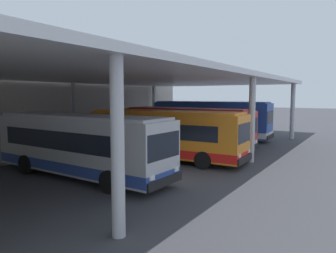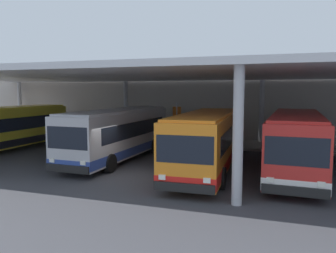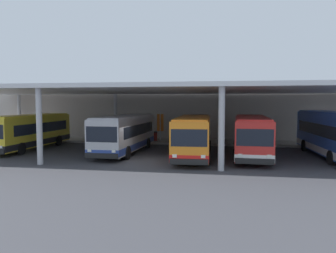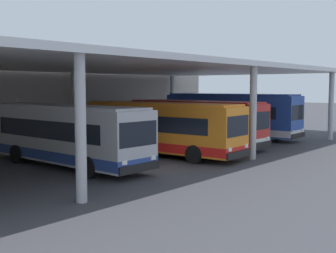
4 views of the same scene
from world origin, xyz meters
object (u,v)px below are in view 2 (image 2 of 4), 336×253
bus_second_bay (118,134)px  bus_far_bay (296,142)px  bus_nearest_bay (9,128)px  bench_waiting (219,136)px  bus_middle_bay (207,141)px  banner_sign (177,120)px  trash_bin (171,135)px

bus_second_bay → bus_far_bay: same height
bus_nearest_bay → bench_waiting: bearing=27.8°
bus_middle_bay → banner_sign: size_ratio=3.32×
bus_far_bay → trash_bin: 12.45m
bus_middle_bay → bench_waiting: (-0.99, 9.35, -0.99)m
bus_middle_bay → trash_bin: bearing=119.2°
bus_nearest_bay → bus_far_bay: 19.71m
bench_waiting → banner_sign: (-3.32, -0.88, 1.32)m
bus_middle_bay → trash_bin: (-4.98, 8.90, -0.98)m
bench_waiting → trash_bin: 4.01m
bus_middle_bay → bench_waiting: bus_middle_bay is taller
banner_sign → bus_far_bay: bearing=-40.8°
bus_second_bay → bus_middle_bay: (5.94, -1.29, 0.00)m
bus_nearest_bay → trash_bin: bearing=34.6°
bench_waiting → trash_bin: (-3.99, -0.45, 0.01)m
bus_nearest_bay → bench_waiting: bus_nearest_bay is taller
bus_nearest_bay → banner_sign: (10.89, 6.62, 0.32)m
bus_second_bay → banner_sign: size_ratio=3.31×
bus_nearest_bay → bus_middle_bay: bearing=-7.0°
bus_middle_bay → bus_far_bay: size_ratio=1.00×
bus_second_bay → bus_far_bay: size_ratio=1.00×
bus_second_bay → trash_bin: size_ratio=10.80×
bus_nearest_bay → banner_sign: banner_sign is taller
trash_bin → bus_nearest_bay: bearing=-145.4°
bench_waiting → banner_sign: size_ratio=0.56×
bus_far_bay → banner_sign: 11.62m
bus_second_bay → bus_middle_bay: size_ratio=1.00×
trash_bin → banner_sign: bearing=-32.5°
bus_second_bay → banner_sign: 7.38m
bus_far_bay → banner_sign: banner_sign is taller
bus_middle_bay → banner_sign: (-4.31, 8.48, 0.32)m
banner_sign → bus_middle_bay: bearing=-63.1°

